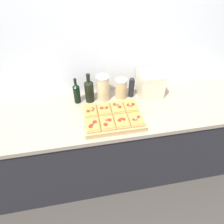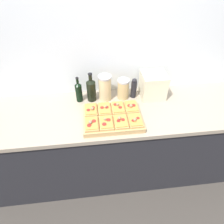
# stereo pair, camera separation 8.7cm
# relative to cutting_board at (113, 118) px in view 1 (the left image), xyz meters

# --- Properties ---
(ground_plane) EXTENTS (12.00, 12.00, 0.00)m
(ground_plane) POSITION_rel_cutting_board_xyz_m (0.08, -0.20, -0.93)
(ground_plane) COLOR #3D3833
(wall_back) EXTENTS (6.00, 0.06, 2.50)m
(wall_back) POSITION_rel_cutting_board_xyz_m (0.08, 0.47, 0.32)
(wall_back) COLOR silver
(wall_back) RESTS_ON ground_plane
(kitchen_counter) EXTENTS (2.63, 0.67, 0.91)m
(kitchen_counter) POSITION_rel_cutting_board_xyz_m (0.08, 0.12, -0.47)
(kitchen_counter) COLOR #232328
(kitchen_counter) RESTS_ON ground_plane
(cutting_board) EXTENTS (0.49, 0.36, 0.04)m
(cutting_board) POSITION_rel_cutting_board_xyz_m (0.00, 0.00, 0.00)
(cutting_board) COLOR tan
(cutting_board) RESTS_ON kitchen_counter
(pizza_slice_back_left) EXTENTS (0.11, 0.16, 0.05)m
(pizza_slice_back_left) POSITION_rel_cutting_board_xyz_m (-0.17, 0.08, 0.04)
(pizza_slice_back_left) COLOR tan
(pizza_slice_back_left) RESTS_ON cutting_board
(pizza_slice_back_midleft) EXTENTS (0.11, 0.16, 0.05)m
(pizza_slice_back_midleft) POSITION_rel_cutting_board_xyz_m (-0.06, 0.09, 0.04)
(pizza_slice_back_midleft) COLOR tan
(pizza_slice_back_midleft) RESTS_ON cutting_board
(pizza_slice_back_midright) EXTENTS (0.11, 0.16, 0.05)m
(pizza_slice_back_midright) POSITION_rel_cutting_board_xyz_m (0.06, 0.09, 0.04)
(pizza_slice_back_midright) COLOR tan
(pizza_slice_back_midright) RESTS_ON cutting_board
(pizza_slice_back_right) EXTENTS (0.11, 0.16, 0.06)m
(pizza_slice_back_right) POSITION_rel_cutting_board_xyz_m (0.17, 0.08, 0.04)
(pizza_slice_back_right) COLOR tan
(pizza_slice_back_right) RESTS_ON cutting_board
(pizza_slice_front_left) EXTENTS (0.11, 0.16, 0.06)m
(pizza_slice_front_left) POSITION_rel_cutting_board_xyz_m (-0.18, -0.09, 0.04)
(pizza_slice_front_left) COLOR tan
(pizza_slice_front_left) RESTS_ON cutting_board
(pizza_slice_front_midleft) EXTENTS (0.11, 0.16, 0.05)m
(pizza_slice_front_midleft) POSITION_rel_cutting_board_xyz_m (-0.06, -0.09, 0.04)
(pizza_slice_front_midleft) COLOR tan
(pizza_slice_front_midleft) RESTS_ON cutting_board
(pizza_slice_front_midright) EXTENTS (0.11, 0.16, 0.06)m
(pizza_slice_front_midright) POSITION_rel_cutting_board_xyz_m (0.06, -0.08, 0.04)
(pizza_slice_front_midright) COLOR tan
(pizza_slice_front_midright) RESTS_ON cutting_board
(pizza_slice_front_right) EXTENTS (0.11, 0.16, 0.06)m
(pizza_slice_front_right) POSITION_rel_cutting_board_xyz_m (0.17, -0.09, 0.04)
(pizza_slice_front_right) COLOR tan
(pizza_slice_front_right) RESTS_ON cutting_board
(olive_oil_bottle) EXTENTS (0.06, 0.06, 0.25)m
(olive_oil_bottle) POSITION_rel_cutting_board_xyz_m (-0.27, 0.30, 0.08)
(olive_oil_bottle) COLOR black
(olive_oil_bottle) RESTS_ON kitchen_counter
(wine_bottle) EXTENTS (0.08, 0.08, 0.28)m
(wine_bottle) POSITION_rel_cutting_board_xyz_m (-0.16, 0.30, 0.09)
(wine_bottle) COLOR black
(wine_bottle) RESTS_ON kitchen_counter
(grain_jar_tall) EXTENTS (0.12, 0.12, 0.25)m
(grain_jar_tall) POSITION_rel_cutting_board_xyz_m (-0.03, 0.30, 0.10)
(grain_jar_tall) COLOR beige
(grain_jar_tall) RESTS_ON kitchen_counter
(grain_jar_short) EXTENTS (0.11, 0.11, 0.20)m
(grain_jar_short) POSITION_rel_cutting_board_xyz_m (0.14, 0.30, 0.08)
(grain_jar_short) COLOR tan
(grain_jar_short) RESTS_ON kitchen_counter
(pepper_mill) EXTENTS (0.05, 0.05, 0.20)m
(pepper_mill) POSITION_rel_cutting_board_xyz_m (0.24, 0.30, 0.08)
(pepper_mill) COLOR black
(pepper_mill) RESTS_ON kitchen_counter
(toaster_oven) EXTENTS (0.25, 0.22, 0.24)m
(toaster_oven) POSITION_rel_cutting_board_xyz_m (0.42, 0.30, 0.10)
(toaster_oven) COLOR beige
(toaster_oven) RESTS_ON kitchen_counter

